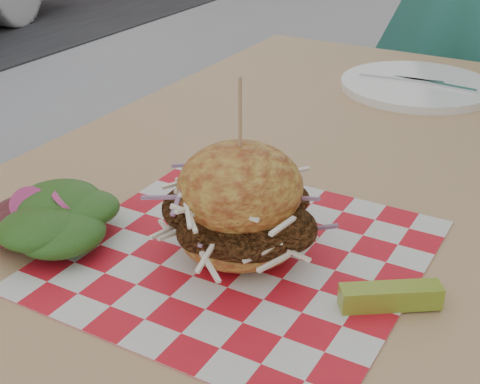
# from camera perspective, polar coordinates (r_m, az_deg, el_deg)

# --- Properties ---
(patio_table) EXTENTS (0.80, 1.20, 0.75)m
(patio_table) POSITION_cam_1_polar(r_m,az_deg,el_deg) (0.96, 8.10, -1.81)
(patio_table) COLOR tan
(patio_table) RESTS_ON ground
(paper_liner) EXTENTS (0.36, 0.36, 0.00)m
(paper_liner) POSITION_cam_1_polar(r_m,az_deg,el_deg) (0.71, 0.00, -5.32)
(paper_liner) COLOR red
(paper_liner) RESTS_ON patio_table
(sandwich) EXTENTS (0.17, 0.17, 0.19)m
(sandwich) POSITION_cam_1_polar(r_m,az_deg,el_deg) (0.68, 0.00, -1.45)
(sandwich) COLOR gold
(sandwich) RESTS_ON paper_liner
(pickle_spear) EXTENTS (0.09, 0.07, 0.02)m
(pickle_spear) POSITION_cam_1_polar(r_m,az_deg,el_deg) (0.64, 12.72, -8.69)
(pickle_spear) COLOR #91AF33
(pickle_spear) RESTS_ON paper_liner
(side_salad) EXTENTS (0.14, 0.14, 0.05)m
(side_salad) POSITION_cam_1_polar(r_m,az_deg,el_deg) (0.77, -15.95, -2.69)
(side_salad) COLOR #3F1419
(side_salad) RESTS_ON patio_table
(place_setting) EXTENTS (0.27, 0.27, 0.02)m
(place_setting) POSITION_cam_1_polar(r_m,az_deg,el_deg) (1.25, 14.84, 8.77)
(place_setting) COLOR white
(place_setting) RESTS_ON patio_table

